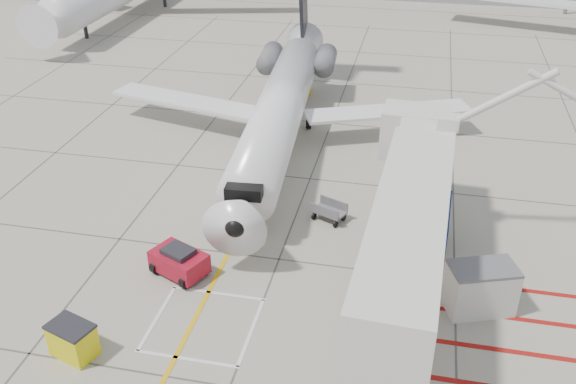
% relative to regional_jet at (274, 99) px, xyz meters
% --- Properties ---
extents(ground_plane, '(260.00, 260.00, 0.00)m').
position_rel_regional_jet_xyz_m(ground_plane, '(2.45, -13.51, -4.06)').
color(ground_plane, '#9F9A89').
rests_on(ground_plane, ground).
extents(regional_jet, '(26.85, 32.74, 8.11)m').
position_rel_regional_jet_xyz_m(regional_jet, '(0.00, 0.00, 0.00)').
color(regional_jet, white).
rests_on(regional_jet, ground_plane).
extents(jet_bridge, '(9.60, 18.79, 7.36)m').
position_rel_regional_jet_xyz_m(jet_bridge, '(8.16, -12.52, -0.38)').
color(jet_bridge, silver).
rests_on(jet_bridge, ground_plane).
extents(pushback_tug, '(2.85, 2.40, 1.42)m').
position_rel_regional_jet_xyz_m(pushback_tug, '(-1.66, -11.52, -3.34)').
color(pushback_tug, maroon).
rests_on(pushback_tug, ground_plane).
extents(spill_bin, '(1.91, 1.56, 1.43)m').
position_rel_regional_jet_xyz_m(spill_bin, '(-3.81, -17.14, -3.34)').
color(spill_bin, yellow).
rests_on(spill_bin, ground_plane).
extents(baggage_cart, '(1.91, 1.60, 1.03)m').
position_rel_regional_jet_xyz_m(baggage_cart, '(4.18, -5.62, -3.54)').
color(baggage_cart, '#5B5A5F').
rests_on(baggage_cart, ground_plane).
extents(ground_power_unit, '(3.07, 2.40, 2.13)m').
position_rel_regional_jet_xyz_m(ground_power_unit, '(11.33, -11.19, -2.99)').
color(ground_power_unit, beige).
rests_on(ground_power_unit, ground_plane).
extents(cone_nose, '(0.36, 0.36, 0.50)m').
position_rel_regional_jet_xyz_m(cone_nose, '(0.65, -9.13, -3.81)').
color(cone_nose, '#E45C0C').
rests_on(cone_nose, ground_plane).
extents(cone_side, '(0.38, 0.38, 0.52)m').
position_rel_regional_jet_xyz_m(cone_side, '(0.57, -6.25, -3.80)').
color(cone_side, '#FE5D0D').
rests_on(cone_side, ground_plane).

